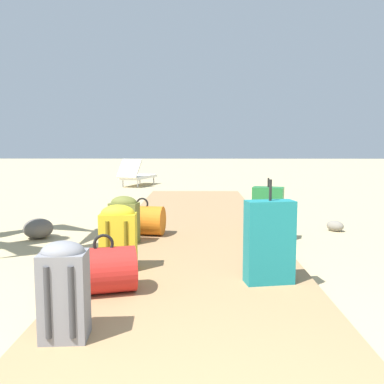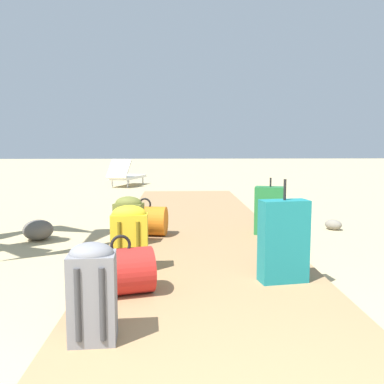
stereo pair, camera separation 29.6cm
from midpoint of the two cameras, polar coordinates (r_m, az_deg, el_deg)
The scene contains 13 objects.
ground_plane at distance 4.94m, azimuth -0.71°, elevation -8.27°, with size 60.00×60.00×0.00m, color tan.
boardwalk at distance 5.86m, azimuth -0.94°, elevation -5.50°, with size 2.11×9.56×0.08m, color #9E7A51.
suitcase_green at distance 5.60m, azimuth 8.93°, elevation -2.47°, with size 0.43×0.31×0.74m.
duffel_bag_red at distance 3.47m, azimuth -11.95°, elevation -10.35°, with size 0.57×0.48×0.48m.
backpack_olive at distance 5.09m, azimuth -10.14°, elevation -3.58°, with size 0.36×0.25×0.57m.
backpack_grey at distance 2.69m, azimuth -16.38°, elevation -12.51°, with size 0.29×0.26×0.61m.
suitcase_teal at distance 3.70m, azimuth 9.93°, elevation -6.50°, with size 0.43×0.25×0.88m.
backpack_yellow at distance 4.03m, azimuth -10.47°, elevation -5.88°, with size 0.34×0.22×0.62m.
duffel_bag_orange at distance 5.55m, azimuth -7.83°, elevation -3.84°, with size 0.60×0.45×0.49m.
lounge_chair at distance 12.70m, azimuth -9.52°, elevation 2.24°, with size 1.05×1.63×0.81m.
rock_right_far at distance 6.54m, azimuth 17.19°, elevation -4.20°, with size 0.25×0.18×0.15m, color gray.
rock_right_mid at distance 7.26m, azimuth 9.85°, elevation -3.14°, with size 0.19×0.18×0.11m, color slate.
rock_left_near at distance 6.00m, azimuth -21.29°, elevation -4.76°, with size 0.39×0.39×0.27m, color #5B5651.
Camera 2 is at (-0.26, -0.95, 1.26)m, focal length 39.78 mm.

